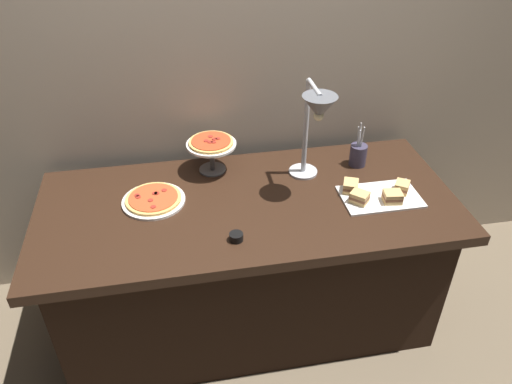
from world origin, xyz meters
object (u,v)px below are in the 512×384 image
Objects in this scene: pizza_plate_front at (154,200)px; sandwich_platter at (377,194)px; heat_lamp at (316,115)px; sauce_cup_near at (236,237)px; utensil_holder at (358,154)px; pizza_plate_center at (211,146)px.

pizza_plate_front is 0.80× the size of sandwich_platter.
sandwich_platter is (1.01, -0.15, 0.01)m from pizza_plate_front.
sandwich_platter is at bearing -24.60° from heat_lamp.
sauce_cup_near is 0.25× the size of utensil_holder.
heat_lamp is at bearing -150.28° from utensil_holder.
sandwich_platter reaches higher than pizza_plate_front.
sandwich_platter reaches higher than sauce_cup_near.
pizza_plate_center is 0.67× the size of sandwich_platter.
pizza_plate_front is at bearing 177.93° from heat_lamp.
heat_lamp is 0.46m from utensil_holder.
heat_lamp is 1.73× the size of pizza_plate_front.
utensil_holder is (0.69, 0.47, 0.04)m from sauce_cup_near.
pizza_plate_front is 4.94× the size of sauce_cup_near.
pizza_plate_center is at bearing 173.62° from utensil_holder.
sandwich_platter is at bearing -8.70° from pizza_plate_front.
heat_lamp reaches higher than pizza_plate_center.
sandwich_platter is 0.70m from sauce_cup_near.
pizza_plate_front is 1.03m from utensil_holder.
pizza_plate_front is at bearing -143.26° from pizza_plate_center.
pizza_plate_center is 1.04× the size of utensil_holder.
utensil_holder reaches higher than pizza_plate_front.
heat_lamp is 2.12× the size of utensil_holder.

